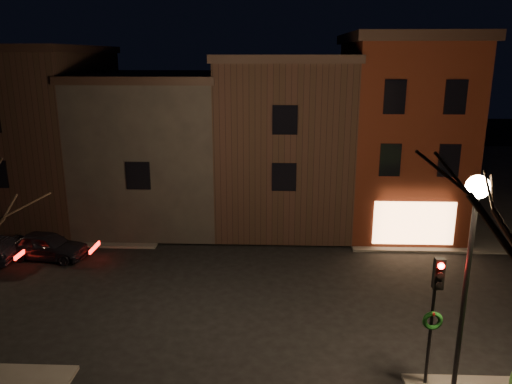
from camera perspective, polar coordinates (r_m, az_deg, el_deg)
ground at (r=20.72m, az=-0.97°, el=-11.93°), size 120.00×120.00×0.00m
sidewalk_far_left at (r=44.80m, az=-25.82°, el=1.68°), size 30.00×30.00×0.12m
corner_building at (r=28.98m, az=16.22°, el=6.65°), size 6.50×8.50×10.50m
row_building_a at (r=29.25m, az=3.13°, el=6.19°), size 7.30×10.30×9.40m
row_building_b at (r=30.12m, az=-10.87°, el=5.24°), size 7.80×10.30×8.40m
row_building_c at (r=32.44m, az=-23.59°, el=6.29°), size 7.30×10.30×9.90m
street_lamp_near at (r=14.07m, az=23.53°, el=-3.88°), size 0.60×0.60×6.48m
traffic_signal at (r=15.19m, az=19.75°, el=-11.77°), size 0.58×0.38×4.05m
parked_car_a at (r=26.11m, az=-22.79°, el=-5.67°), size 4.08×2.09×1.33m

